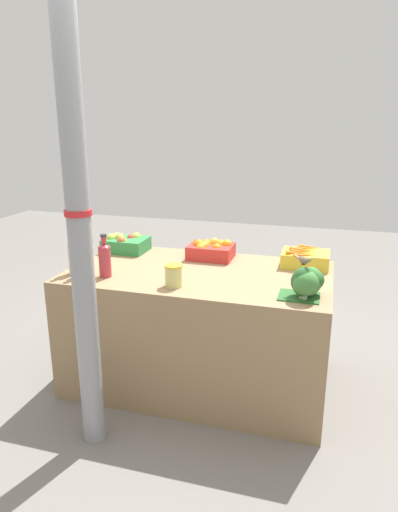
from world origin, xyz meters
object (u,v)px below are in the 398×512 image
object	(u,v)px
carrot_crate	(305,258)
sparrow_bird	(304,260)
support_pole	(80,236)
juice_bottle_ruby	(105,259)
orange_crate	(211,250)
juice_bottle_cloudy	(73,254)
pickle_jar	(174,275)
juice_bottle_golden	(87,256)
apple_crate	(125,243)
broccoli_pile	(306,282)

from	to	relation	value
carrot_crate	sparrow_bird	size ratio (longest dim) A/B	2.87
support_pole	carrot_crate	size ratio (longest dim) A/B	7.67
support_pole	juice_bottle_ruby	world-z (taller)	support_pole
orange_crate	carrot_crate	world-z (taller)	orange_crate
sparrow_bird	carrot_crate	bearing A→B (deg)	138.06
orange_crate	juice_bottle_cloudy	bearing A→B (deg)	-142.75
carrot_crate	sparrow_bird	world-z (taller)	sparrow_bird
juice_bottle_cloudy	juice_bottle_ruby	world-z (taller)	juice_bottle_cloudy
juice_bottle_ruby	sparrow_bird	size ratio (longest dim) A/B	2.53
pickle_jar	juice_bottle_cloudy	bearing A→B (deg)	176.22
carrot_crate	pickle_jar	xyz separation A→B (m)	(-0.70, -0.60, 0.01)
orange_crate	juice_bottle_ruby	world-z (taller)	juice_bottle_ruby
carrot_crate	juice_bottle_golden	xyz separation A→B (m)	(-1.28, -0.56, 0.07)
support_pole	sparrow_bird	size ratio (longest dim) A/B	21.98
carrot_crate	juice_bottle_golden	bearing A→B (deg)	-156.47
juice_bottle_ruby	pickle_jar	bearing A→B (deg)	-5.54
juice_bottle_ruby	pickle_jar	world-z (taller)	juice_bottle_ruby
apple_crate	broccoli_pile	world-z (taller)	broccoli_pile
carrot_crate	juice_bottle_cloudy	xyz separation A→B (m)	(-1.38, -0.56, 0.07)
apple_crate	sparrow_bird	distance (m)	1.44
apple_crate	pickle_jar	world-z (taller)	apple_crate
apple_crate	juice_bottle_cloudy	distance (m)	0.57
broccoli_pile	juice_bottle_cloudy	bearing A→B (deg)	179.29
apple_crate	juice_bottle_cloudy	size ratio (longest dim) A/B	1.02
support_pole	juice_bottle_cloudy	distance (m)	0.63
support_pole	sparrow_bird	distance (m)	1.17
juice_bottle_ruby	pickle_jar	xyz separation A→B (m)	(0.46, -0.04, -0.05)
carrot_crate	juice_bottle_ruby	distance (m)	1.29
carrot_crate	juice_bottle_golden	world-z (taller)	juice_bottle_golden
orange_crate	juice_bottle_cloudy	world-z (taller)	juice_bottle_cloudy
carrot_crate	sparrow_bird	bearing A→B (deg)	-87.95
carrot_crate	juice_bottle_ruby	xyz separation A→B (m)	(-1.16, -0.56, 0.06)
juice_bottle_golden	juice_bottle_cloudy	bearing A→B (deg)	180.00
support_pole	orange_crate	distance (m)	1.15
juice_bottle_cloudy	juice_bottle_ruby	bearing A→B (deg)	0.00
pickle_jar	sparrow_bird	xyz separation A→B (m)	(0.72, 0.04, 0.14)
broccoli_pile	pickle_jar	world-z (taller)	broccoli_pile
broccoli_pile	pickle_jar	bearing A→B (deg)	-177.92
pickle_jar	broccoli_pile	bearing A→B (deg)	2.08
apple_crate	broccoli_pile	distance (m)	1.46
juice_bottle_cloudy	juice_bottle_ruby	distance (m)	0.22
juice_bottle_ruby	sparrow_bird	world-z (taller)	juice_bottle_ruby
orange_crate	broccoli_pile	distance (m)	0.89
orange_crate	carrot_crate	distance (m)	0.64
orange_crate	pickle_jar	world-z (taller)	orange_crate
orange_crate	juice_bottle_ruby	distance (m)	0.77
orange_crate	broccoli_pile	xyz separation A→B (m)	(0.68, -0.58, 0.03)
apple_crate	pickle_jar	size ratio (longest dim) A/B	2.34
carrot_crate	support_pole	bearing A→B (deg)	-135.24
juice_bottle_cloudy	juice_bottle_golden	world-z (taller)	same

